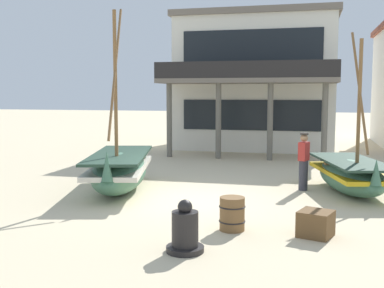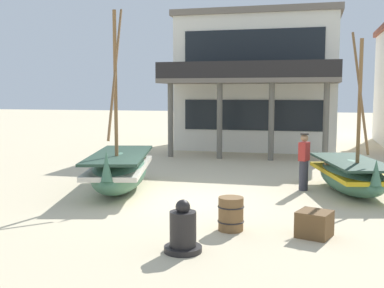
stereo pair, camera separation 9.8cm
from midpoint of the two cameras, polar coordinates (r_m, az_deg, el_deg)
name	(u,v)px [view 2 (the right image)]	position (r m, az deg, el deg)	size (l,w,h in m)	color
ground_plane	(183,200)	(12.72, -0.89, -6.75)	(120.00, 120.00, 0.00)	beige
fishing_boat_near_left	(120,170)	(14.02, -8.45, -3.06)	(2.49, 4.54, 5.31)	#427056
fishing_boat_centre_large	(351,175)	(14.25, 18.75, -3.51)	(2.33, 3.94, 4.54)	#427056
fisherman_by_hull	(304,162)	(14.22, 13.47, -2.13)	(0.34, 0.42, 1.68)	#33333D
capstan_winch	(183,231)	(8.64, -0.76, -10.45)	(0.69, 0.69, 0.95)	black
wooden_barrel	(231,214)	(9.97, 4.97, -8.34)	(0.56, 0.56, 0.70)	brown
cargo_crate	(314,224)	(9.85, 14.75, -9.26)	(0.62, 0.62, 0.51)	brown
harbor_building_main	(260,82)	(25.78, 8.23, 7.38)	(8.05, 9.34, 6.82)	silver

